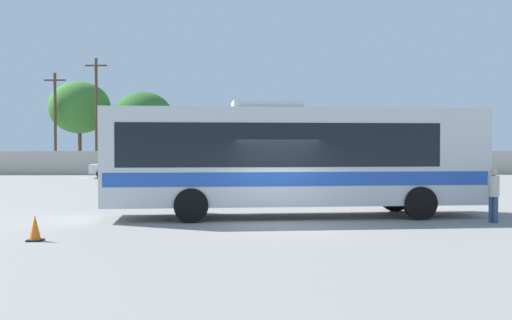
{
  "coord_description": "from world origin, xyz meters",
  "views": [
    {
      "loc": [
        -1.05,
        -18.1,
        2.37
      ],
      "look_at": [
        -0.62,
        3.86,
        1.8
      ],
      "focal_mm": 43.47,
      "sensor_mm": 36.0,
      "label": 1
    }
  ],
  "objects": [
    {
      "name": "coach_bus_silver_blue",
      "position": [
        0.45,
        1.95,
        1.99
      ],
      "size": [
        12.35,
        3.51,
        3.74
      ],
      "color": "silver",
      "rests_on": "ground_plane"
    },
    {
      "name": "ground_plane",
      "position": [
        0.0,
        10.0,
        0.0
      ],
      "size": [
        300.0,
        300.0,
        0.0
      ],
      "primitive_type": "plane",
      "color": "gray"
    },
    {
      "name": "roadside_tree_midleft",
      "position": [
        -9.94,
        36.66,
        4.71
      ],
      "size": [
        5.3,
        5.3,
        6.97
      ],
      "color": "brown",
      "rests_on": "ground_plane"
    },
    {
      "name": "attendant_by_bus_door",
      "position": [
        6.43,
        0.27,
        0.92
      ],
      "size": [
        0.46,
        0.46,
        1.63
      ],
      "color": "#33476B",
      "rests_on": "ground_plane"
    },
    {
      "name": "parked_car_rightmost_black",
      "position": [
        8.48,
        25.15,
        0.77
      ],
      "size": [
        4.39,
        2.03,
        1.45
      ],
      "color": "black",
      "rests_on": "ground_plane"
    },
    {
      "name": "utility_pole_near",
      "position": [
        -16.79,
        33.86,
        4.32
      ],
      "size": [
        1.8,
        0.26,
        8.28
      ],
      "color": "#4C3823",
      "rests_on": "ground_plane"
    },
    {
      "name": "roadside_tree_left",
      "position": [
        -15.51,
        36.73,
        5.58
      ],
      "size": [
        5.38,
        5.38,
        7.88
      ],
      "color": "brown",
      "rests_on": "ground_plane"
    },
    {
      "name": "parked_car_third_black",
      "position": [
        3.21,
        26.2,
        0.79
      ],
      "size": [
        4.71,
        2.32,
        1.49
      ],
      "color": "black",
      "rests_on": "ground_plane"
    },
    {
      "name": "utility_pole_far",
      "position": [
        -13.25,
        33.38,
        4.91
      ],
      "size": [
        1.8,
        0.25,
        9.44
      ],
      "color": "#4C3823",
      "rests_on": "ground_plane"
    },
    {
      "name": "perimeter_wall",
      "position": [
        0.0,
        29.98,
        0.91
      ],
      "size": [
        80.0,
        0.3,
        1.83
      ],
      "primitive_type": "cube",
      "color": "#B2AD9E",
      "rests_on": "ground_plane"
    },
    {
      "name": "parked_car_leftmost_white",
      "position": [
        -9.52,
        25.55,
        0.77
      ],
      "size": [
        4.56,
        2.29,
        1.45
      ],
      "color": "silver",
      "rests_on": "ground_plane"
    },
    {
      "name": "parked_car_second_silver",
      "position": [
        -3.96,
        26.11,
        0.8
      ],
      "size": [
        4.15,
        2.07,
        1.53
      ],
      "color": "#B7BABF",
      "rests_on": "ground_plane"
    },
    {
      "name": "traffic_cone_on_apron",
      "position": [
        -6.15,
        -2.97,
        0.31
      ],
      "size": [
        0.36,
        0.36,
        0.64
      ],
      "color": "black",
      "rests_on": "ground_plane"
    }
  ]
}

